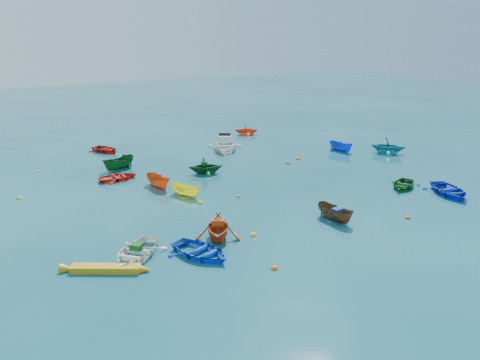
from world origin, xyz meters
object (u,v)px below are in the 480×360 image
dinghy_blue_sw (201,256)px  dinghy_white_near (136,257)px  kayak_yellow (106,271)px  dinghy_blue_se (449,195)px  motorboat_white (225,150)px

dinghy_blue_sw → dinghy_white_near: dinghy_white_near is taller
dinghy_white_near → kayak_yellow: size_ratio=0.87×
dinghy_blue_sw → dinghy_blue_se: size_ratio=0.91×
dinghy_white_near → dinghy_blue_sw: bearing=16.9°
dinghy_white_near → motorboat_white: 22.28m
motorboat_white → dinghy_white_near: bearing=-100.3°
dinghy_white_near → dinghy_blue_se: size_ratio=0.93×
kayak_yellow → motorboat_white: 23.97m
dinghy_blue_se → dinghy_white_near: bearing=-160.9°
dinghy_white_near → motorboat_white: (14.90, 16.56, 0.00)m
dinghy_white_near → dinghy_blue_se: (21.58, -2.60, 0.00)m
dinghy_blue_se → kayak_yellow: 23.39m
kayak_yellow → dinghy_blue_se: bearing=-61.8°
dinghy_blue_sw → motorboat_white: size_ratio=0.73×
dinghy_blue_sw → dinghy_blue_se: 18.82m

